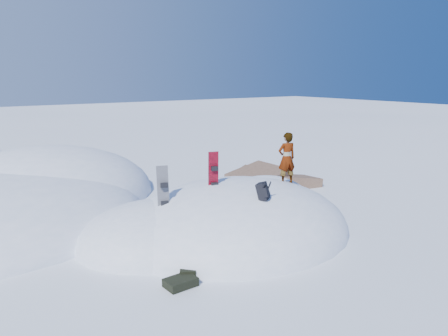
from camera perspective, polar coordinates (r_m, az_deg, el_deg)
ground at (r=12.81m, az=1.45°, el=-8.33°), size 120.00×120.00×0.00m
snow_mound at (r=12.89m, az=0.20°, el=-8.18°), size 8.00×6.00×3.00m
rock_outcrop at (r=17.26m, az=5.55°, el=-2.94°), size 4.68×4.41×1.68m
snowboard_red at (r=12.14m, az=-1.37°, el=-1.35°), size 0.30×0.21×1.54m
snowboard_dark at (r=11.52m, az=-7.89°, el=-3.66°), size 0.39×0.38×1.62m
backpack at (r=11.28m, az=5.15°, el=-3.05°), size 0.45×0.49×0.53m
gear_pile at (r=9.77m, az=-5.54°, el=-14.41°), size 0.86×0.65×0.23m
person at (r=13.32m, az=8.19°, el=1.24°), size 0.64×0.49×1.59m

